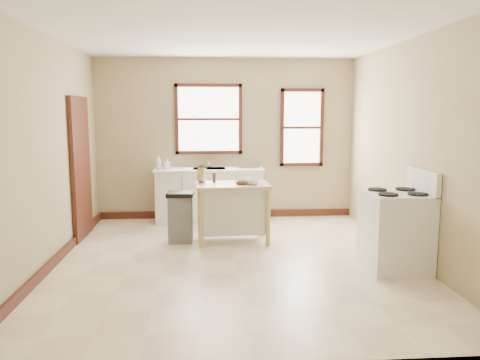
% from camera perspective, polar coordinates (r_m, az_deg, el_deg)
% --- Properties ---
extents(floor, '(5.00, 5.00, 0.00)m').
position_cam_1_polar(floor, '(6.06, -0.67, -9.74)').
color(floor, '#F3E6C1').
rests_on(floor, ground).
extents(ceiling, '(5.00, 5.00, 0.00)m').
position_cam_1_polar(ceiling, '(5.83, -0.71, 17.42)').
color(ceiling, white).
rests_on(ceiling, ground).
extents(wall_back, '(4.50, 0.04, 2.80)m').
position_cam_1_polar(wall_back, '(8.27, -1.74, 5.00)').
color(wall_back, tan).
rests_on(wall_back, ground).
extents(wall_left, '(0.04, 5.00, 2.80)m').
position_cam_1_polar(wall_left, '(6.07, -22.43, 3.18)').
color(wall_left, tan).
rests_on(wall_left, ground).
extents(wall_right, '(0.04, 5.00, 2.80)m').
position_cam_1_polar(wall_right, '(6.32, 20.15, 3.48)').
color(wall_right, tan).
rests_on(wall_right, ground).
extents(window_main, '(1.17, 0.06, 1.22)m').
position_cam_1_polar(window_main, '(8.23, -3.85, 7.41)').
color(window_main, '#411811').
rests_on(window_main, wall_back).
extents(window_side, '(0.77, 0.06, 1.37)m').
position_cam_1_polar(window_side, '(8.40, 7.55, 6.35)').
color(window_side, '#411811').
rests_on(window_side, wall_back).
extents(door_left, '(0.06, 0.90, 2.10)m').
position_cam_1_polar(door_left, '(7.34, -18.83, 1.39)').
color(door_left, '#411811').
rests_on(door_left, ground).
extents(baseboard_back, '(4.50, 0.04, 0.12)m').
position_cam_1_polar(baseboard_back, '(8.42, -1.69, -4.15)').
color(baseboard_back, '#411811').
rests_on(baseboard_back, ground).
extents(baseboard_left, '(0.04, 5.00, 0.12)m').
position_cam_1_polar(baseboard_left, '(6.31, -21.49, -9.01)').
color(baseboard_left, '#411811').
rests_on(baseboard_left, ground).
extents(sink_counter, '(1.86, 0.62, 0.92)m').
position_cam_1_polar(sink_counter, '(8.07, -3.75, -1.82)').
color(sink_counter, silver).
rests_on(sink_counter, ground).
extents(faucet, '(0.03, 0.03, 0.22)m').
position_cam_1_polar(faucet, '(8.17, -3.80, 2.34)').
color(faucet, silver).
rests_on(faucet, sink_counter).
extents(soap_bottle_a, '(0.10, 0.10, 0.24)m').
position_cam_1_polar(soap_bottle_a, '(7.94, -9.93, 2.13)').
color(soap_bottle_a, '#B2B2B2').
rests_on(soap_bottle_a, sink_counter).
extents(soap_bottle_b, '(0.11, 0.11, 0.19)m').
position_cam_1_polar(soap_bottle_b, '(7.95, -8.90, 1.98)').
color(soap_bottle_b, '#B2B2B2').
rests_on(soap_bottle_b, sink_counter).
extents(dish_rack, '(0.41, 0.32, 0.09)m').
position_cam_1_polar(dish_rack, '(8.03, 0.99, 1.80)').
color(dish_rack, silver).
rests_on(dish_rack, sink_counter).
extents(kitchen_island, '(1.06, 0.70, 0.85)m').
position_cam_1_polar(kitchen_island, '(6.80, -0.88, -4.01)').
color(kitchen_island, tan).
rests_on(kitchen_island, ground).
extents(knife_block, '(0.13, 0.13, 0.20)m').
position_cam_1_polar(knife_block, '(6.88, -4.71, 0.56)').
color(knife_block, tan).
rests_on(knife_block, kitchen_island).
extents(pepper_grinder, '(0.06, 0.06, 0.15)m').
position_cam_1_polar(pepper_grinder, '(6.83, -3.17, 0.31)').
color(pepper_grinder, '#442012').
rests_on(pepper_grinder, kitchen_island).
extents(bowl_a, '(0.23, 0.23, 0.04)m').
position_cam_1_polar(bowl_a, '(6.68, 0.13, -0.32)').
color(bowl_a, brown).
rests_on(bowl_a, kitchen_island).
extents(bowl_b, '(0.20, 0.20, 0.04)m').
position_cam_1_polar(bowl_b, '(6.76, 1.20, -0.26)').
color(bowl_b, brown).
rests_on(bowl_b, kitchen_island).
extents(bowl_c, '(0.22, 0.22, 0.05)m').
position_cam_1_polar(bowl_c, '(6.63, 1.57, -0.34)').
color(bowl_c, silver).
rests_on(bowl_c, kitchen_island).
extents(trash_bin, '(0.39, 0.33, 0.73)m').
position_cam_1_polar(trash_bin, '(6.83, -7.27, -4.52)').
color(trash_bin, slate).
rests_on(trash_bin, ground).
extents(gas_stove, '(0.75, 0.76, 1.20)m').
position_cam_1_polar(gas_stove, '(5.89, 18.42, -4.64)').
color(gas_stove, white).
rests_on(gas_stove, ground).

